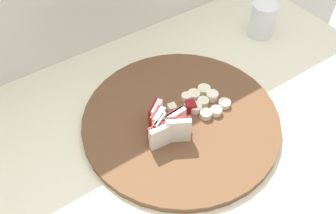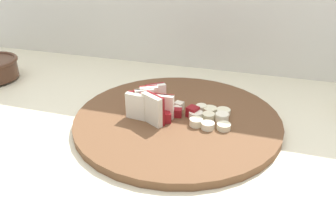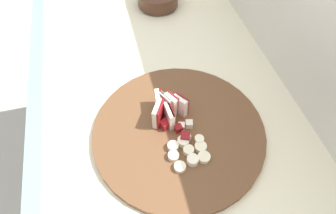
# 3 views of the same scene
# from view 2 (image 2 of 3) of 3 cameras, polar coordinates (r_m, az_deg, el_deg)

# --- Properties ---
(tile_backsplash) EXTENTS (2.40, 0.04, 1.40)m
(tile_backsplash) POSITION_cam_2_polar(r_m,az_deg,el_deg) (1.08, 0.13, -0.67)
(tile_backsplash) COLOR silver
(tile_backsplash) RESTS_ON ground
(cutting_board) EXTENTS (0.42, 0.42, 0.02)m
(cutting_board) POSITION_cam_2_polar(r_m,az_deg,el_deg) (0.67, 1.65, -2.15)
(cutting_board) COLOR brown
(cutting_board) RESTS_ON tiled_countertop
(apple_wedge_fan) EXTENTS (0.09, 0.10, 0.06)m
(apple_wedge_fan) POSITION_cam_2_polar(r_m,az_deg,el_deg) (0.65, -3.06, 0.57)
(apple_wedge_fan) COLOR maroon
(apple_wedge_fan) RESTS_ON cutting_board
(apple_dice_pile) EXTENTS (0.07, 0.08, 0.02)m
(apple_dice_pile) POSITION_cam_2_polar(r_m,az_deg,el_deg) (0.66, 2.13, -0.91)
(apple_dice_pile) COLOR maroon
(apple_dice_pile) RESTS_ON cutting_board
(banana_slice_rows) EXTENTS (0.09, 0.09, 0.02)m
(banana_slice_rows) POSITION_cam_2_polar(r_m,az_deg,el_deg) (0.65, 7.39, -1.73)
(banana_slice_rows) COLOR beige
(banana_slice_rows) RESTS_ON cutting_board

